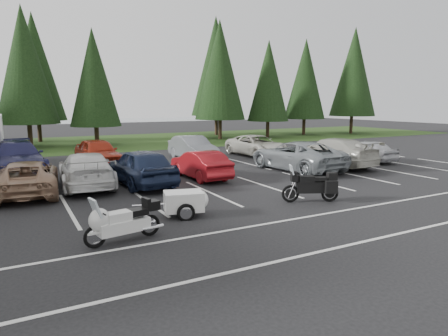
% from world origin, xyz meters
% --- Properties ---
extents(ground, '(120.00, 120.00, 0.00)m').
position_xyz_m(ground, '(0.00, 0.00, 0.00)').
color(ground, black).
rests_on(ground, ground).
extents(grass_strip, '(80.00, 16.00, 0.01)m').
position_xyz_m(grass_strip, '(0.00, 24.00, 0.01)').
color(grass_strip, '#1D3711').
rests_on(grass_strip, ground).
extents(lake_water, '(70.00, 50.00, 0.02)m').
position_xyz_m(lake_water, '(4.00, 55.00, 0.00)').
color(lake_water, gray).
rests_on(lake_water, ground).
extents(stall_markings, '(32.00, 16.00, 0.01)m').
position_xyz_m(stall_markings, '(0.00, 2.00, 0.00)').
color(stall_markings, silver).
rests_on(stall_markings, ground).
extents(conifer_4, '(4.80, 4.80, 11.17)m').
position_xyz_m(conifer_4, '(-5.00, 22.90, 6.53)').
color(conifer_4, '#332316').
rests_on(conifer_4, ground).
extents(conifer_5, '(4.14, 4.14, 9.63)m').
position_xyz_m(conifer_5, '(0.00, 21.60, 5.63)').
color(conifer_5, '#332316').
rests_on(conifer_5, ground).
extents(conifer_6, '(4.93, 4.93, 11.48)m').
position_xyz_m(conifer_6, '(12.00, 22.10, 6.71)').
color(conifer_6, '#332316').
rests_on(conifer_6, ground).
extents(conifer_7, '(4.27, 4.27, 9.94)m').
position_xyz_m(conifer_7, '(17.50, 21.80, 5.81)').
color(conifer_7, '#332316').
rests_on(conifer_7, ground).
extents(conifer_8, '(4.53, 4.53, 10.56)m').
position_xyz_m(conifer_8, '(23.00, 22.60, 6.17)').
color(conifer_8, '#332316').
rests_on(conifer_8, ground).
extents(conifer_9, '(5.19, 5.19, 12.10)m').
position_xyz_m(conifer_9, '(29.00, 21.30, 7.07)').
color(conifer_9, '#332316').
rests_on(conifer_9, ground).
extents(conifer_back_b, '(4.97, 4.97, 11.58)m').
position_xyz_m(conifer_back_b, '(-4.00, 27.50, 6.77)').
color(conifer_back_b, '#332316').
rests_on(conifer_back_b, ground).
extents(conifer_back_c, '(5.50, 5.50, 12.81)m').
position_xyz_m(conifer_back_c, '(14.00, 26.80, 7.49)').
color(conifer_back_c, '#332316').
rests_on(conifer_back_c, ground).
extents(car_near_2, '(2.70, 5.06, 1.35)m').
position_xyz_m(car_near_2, '(-6.00, 4.22, 0.68)').
color(car_near_2, '#997458').
rests_on(car_near_2, ground).
extents(car_near_3, '(2.46, 5.29, 1.50)m').
position_xyz_m(car_near_3, '(-3.69, 4.63, 0.75)').
color(car_near_3, silver).
rests_on(car_near_3, ground).
extents(car_near_4, '(2.24, 4.93, 1.64)m').
position_xyz_m(car_near_4, '(-1.51, 3.89, 0.82)').
color(car_near_4, '#17213B').
rests_on(car_near_4, ground).
extents(car_near_5, '(1.56, 4.12, 1.34)m').
position_xyz_m(car_near_5, '(1.48, 4.12, 0.67)').
color(car_near_5, maroon).
rests_on(car_near_5, ground).
extents(car_near_6, '(2.96, 5.83, 1.58)m').
position_xyz_m(car_near_6, '(7.00, 3.76, 0.79)').
color(car_near_6, gray).
rests_on(car_near_6, ground).
extents(car_near_7, '(2.70, 5.74, 1.62)m').
position_xyz_m(car_near_7, '(9.59, 3.91, 0.81)').
color(car_near_7, '#B1AFA2').
rests_on(car_near_7, ground).
extents(car_near_8, '(1.63, 3.95, 1.34)m').
position_xyz_m(car_near_8, '(12.89, 4.32, 0.67)').
color(car_near_8, '#B2B3B7').
rests_on(car_near_8, ground).
extents(car_far_1, '(2.82, 5.90, 1.66)m').
position_xyz_m(car_far_1, '(-6.22, 9.62, 0.83)').
color(car_far_1, '#1C1D47').
rests_on(car_far_1, ground).
extents(car_far_2, '(2.28, 4.77, 1.57)m').
position_xyz_m(car_far_2, '(-2.11, 10.18, 0.79)').
color(car_far_2, maroon).
rests_on(car_far_2, ground).
extents(car_far_3, '(1.68, 4.62, 1.51)m').
position_xyz_m(car_far_3, '(3.68, 9.99, 0.76)').
color(car_far_3, slate).
rests_on(car_far_3, ground).
extents(car_far_4, '(2.63, 5.19, 1.41)m').
position_xyz_m(car_far_4, '(8.34, 9.75, 0.70)').
color(car_far_4, beige).
rests_on(car_far_4, ground).
extents(touring_motorcycle, '(2.42, 1.11, 1.29)m').
position_xyz_m(touring_motorcycle, '(-4.04, -3.01, 0.65)').
color(touring_motorcycle, silver).
rests_on(touring_motorcycle, ground).
extents(cargo_trailer, '(1.97, 1.41, 0.82)m').
position_xyz_m(cargo_trailer, '(-1.75, -1.56, 0.41)').
color(cargo_trailer, white).
rests_on(cargo_trailer, ground).
extents(adventure_motorcycle, '(2.45, 1.70, 1.41)m').
position_xyz_m(adventure_motorcycle, '(3.04, -2.03, 0.71)').
color(adventure_motorcycle, black).
rests_on(adventure_motorcycle, ground).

